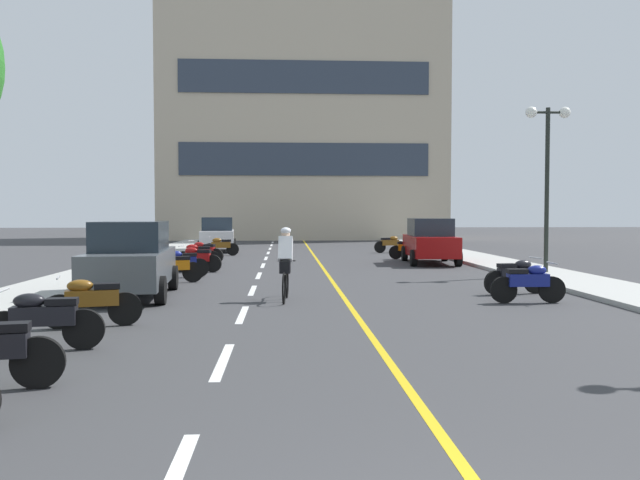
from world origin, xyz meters
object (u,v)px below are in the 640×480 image
at_px(motorcycle_7, 181,263).
at_px(cyclist_rider, 285,262).
at_px(motorcycle_13, 390,244).
at_px(motorcycle_2, 43,319).
at_px(motorcycle_3, 92,301).
at_px(motorcycle_8, 197,258).
at_px(motorcycle_10, 203,251).
at_px(parked_car_near, 131,259).
at_px(motorcycle_12, 221,246).
at_px(motorcycle_6, 173,267).
at_px(motorcycle_9, 197,254).
at_px(street_lamp_mid, 547,152).
at_px(motorcycle_11, 408,248).
at_px(parked_car_mid, 430,241).
at_px(motorcycle_4, 528,282).
at_px(parked_car_far, 218,234).
at_px(motorcycle_5, 516,275).

bearing_deg(motorcycle_7, cyclist_rider, -59.10).
bearing_deg(motorcycle_13, motorcycle_2, -111.22).
height_order(motorcycle_2, motorcycle_3, same).
distance_m(motorcycle_8, motorcycle_10, 4.13).
xyz_separation_m(parked_car_near, motorcycle_12, (0.63, 15.18, -0.44)).
distance_m(motorcycle_3, motorcycle_10, 14.74).
bearing_deg(motorcycle_6, motorcycle_10, 90.65).
xyz_separation_m(motorcycle_6, motorcycle_9, (-0.08, 5.68, 0.00)).
distance_m(street_lamp_mid, motorcycle_11, 8.97).
xyz_separation_m(parked_car_mid, cyclist_rider, (-5.83, -10.67, -0.03)).
xyz_separation_m(motorcycle_3, motorcycle_13, (8.84, 21.11, 0.00)).
distance_m(motorcycle_4, motorcycle_7, 10.66).
xyz_separation_m(motorcycle_2, motorcycle_3, (0.11, 1.95, 0.00)).
relative_size(motorcycle_8, cyclist_rider, 0.96).
bearing_deg(motorcycle_7, motorcycle_8, 83.32).
bearing_deg(parked_car_near, motorcycle_8, 84.18).
distance_m(parked_car_far, motorcycle_13, 9.17).
bearing_deg(motorcycle_4, motorcycle_2, -153.39).
distance_m(motorcycle_2, motorcycle_6, 9.13).
xyz_separation_m(motorcycle_5, motorcycle_12, (-8.82, 15.12, 0.00)).
xyz_separation_m(parked_car_near, parked_car_mid, (9.53, 9.86, 0.00)).
bearing_deg(motorcycle_9, motorcycle_11, 22.19).
xyz_separation_m(street_lamp_mid, motorcycle_3, (-11.86, -8.74, -3.52)).
bearing_deg(parked_car_far, motorcycle_4, -65.95).
bearing_deg(parked_car_mid, motorcycle_4, -91.98).
bearing_deg(parked_car_mid, motorcycle_13, 93.30).
relative_size(motorcycle_7, motorcycle_8, 0.98).
xyz_separation_m(parked_car_mid, motorcycle_13, (-0.41, 7.17, -0.44)).
bearing_deg(parked_car_near, street_lamp_mid, 21.04).
bearing_deg(motorcycle_8, motorcycle_11, 34.43).
distance_m(parked_car_far, motorcycle_9, 9.93).
height_order(parked_car_mid, motorcycle_12, parked_car_mid).
distance_m(motorcycle_2, motorcycle_11, 20.46).
distance_m(motorcycle_2, motorcycle_7, 10.66).
relative_size(motorcycle_7, motorcycle_13, 0.99).
bearing_deg(motorcycle_4, motorcycle_3, -163.98).
bearing_deg(parked_car_far, motorcycle_11, -35.09).
bearing_deg(motorcycle_8, parked_car_near, -95.82).
relative_size(motorcycle_4, motorcycle_9, 1.00).
xyz_separation_m(motorcycle_2, motorcycle_8, (0.50, 12.57, 0.00)).
distance_m(parked_car_mid, parked_car_far, 12.92).
xyz_separation_m(street_lamp_mid, motorcycle_11, (-2.99, 7.69, -3.52)).
height_order(motorcycle_4, motorcycle_10, same).
bearing_deg(motorcycle_11, parked_car_far, 144.91).
distance_m(parked_car_near, motorcycle_9, 8.80).
height_order(street_lamp_mid, motorcycle_6, street_lamp_mid).
relative_size(motorcycle_3, motorcycle_4, 0.98).
relative_size(motorcycle_10, motorcycle_11, 0.98).
relative_size(parked_car_mid, motorcycle_6, 2.60).
xyz_separation_m(parked_car_mid, motorcycle_6, (-9.08, -6.76, -0.44)).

